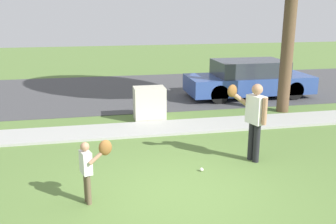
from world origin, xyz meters
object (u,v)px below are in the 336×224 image
(baseball, at_px, (202,170))
(person_adult, at_px, (254,114))
(utility_cabinet, at_px, (149,104))
(parked_wagon_blue, at_px, (249,79))
(person_child, at_px, (91,163))

(baseball, bearing_deg, person_adult, 15.03)
(baseball, distance_m, utility_cabinet, 3.82)
(baseball, xyz_separation_m, utility_cabinet, (-0.46, 3.77, 0.45))
(baseball, distance_m, parked_wagon_blue, 6.94)
(person_adult, bearing_deg, person_child, 0.87)
(utility_cabinet, bearing_deg, baseball, -82.98)
(person_adult, relative_size, person_child, 1.50)
(person_adult, xyz_separation_m, baseball, (-1.19, -0.32, -0.99))
(parked_wagon_blue, bearing_deg, baseball, -120.68)
(person_child, distance_m, parked_wagon_blue, 8.84)
(person_adult, relative_size, parked_wagon_blue, 0.37)
(baseball, xyz_separation_m, parked_wagon_blue, (3.53, 5.95, 0.62))
(utility_cabinet, xyz_separation_m, parked_wagon_blue, (3.99, 2.18, 0.18))
(baseball, bearing_deg, person_child, -158.65)
(person_adult, height_order, baseball, person_adult)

